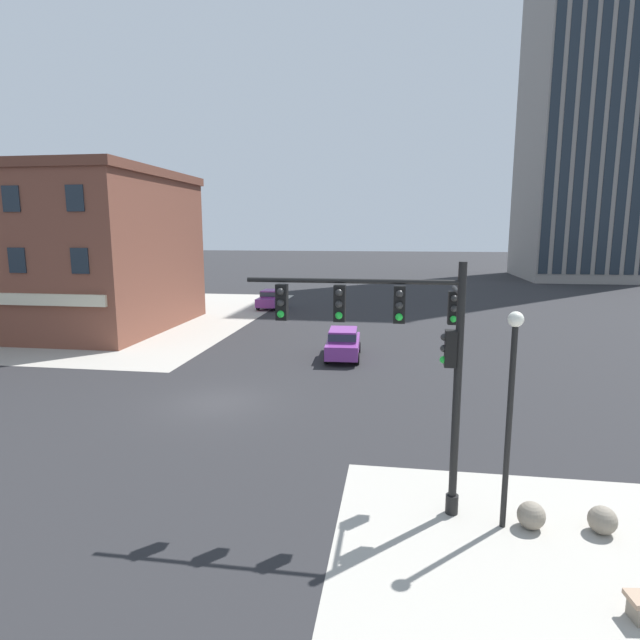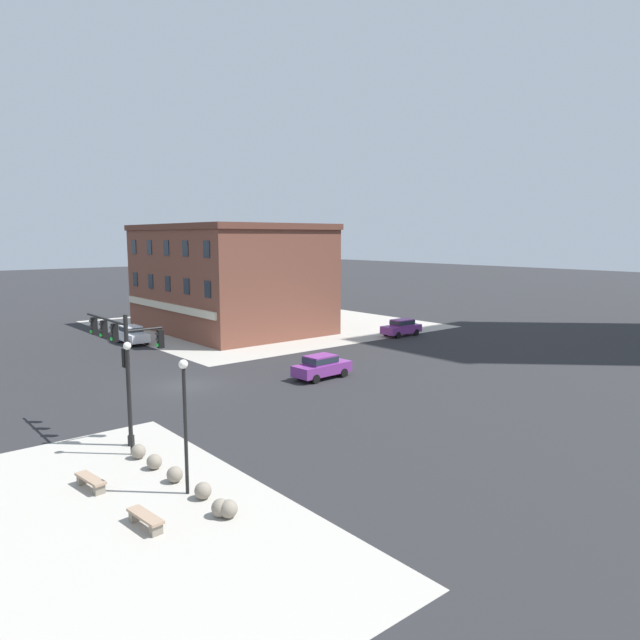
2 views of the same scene
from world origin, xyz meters
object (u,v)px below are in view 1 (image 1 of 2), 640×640
(traffic_signal_main, at_px, (410,346))
(street_lamp_corner_near, at_px, (511,395))
(car_main_southbound_far, at_px, (271,298))
(bollard_sphere_curb_a, at_px, (531,515))
(car_cross_eastbound, at_px, (343,342))
(bollard_sphere_curb_b, at_px, (602,520))

(traffic_signal_main, bearing_deg, street_lamp_corner_near, -14.79)
(car_main_southbound_far, bearing_deg, bollard_sphere_curb_a, -66.37)
(traffic_signal_main, relative_size, car_cross_eastbound, 1.42)
(traffic_signal_main, xyz_separation_m, car_main_southbound_far, (-11.91, 33.47, -3.38))
(street_lamp_corner_near, xyz_separation_m, car_cross_eastbound, (-5.62, 16.17, -2.41))
(traffic_signal_main, height_order, car_main_southbound_far, traffic_signal_main)
(traffic_signal_main, relative_size, bollard_sphere_curb_b, 9.65)
(bollard_sphere_curb_b, relative_size, car_main_southbound_far, 0.15)
(bollard_sphere_curb_a, relative_size, bollard_sphere_curb_b, 1.00)
(traffic_signal_main, height_order, car_cross_eastbound, traffic_signal_main)
(bollard_sphere_curb_b, bearing_deg, car_cross_eastbound, 116.12)
(bollard_sphere_curb_b, distance_m, street_lamp_corner_near, 3.77)
(bollard_sphere_curb_a, relative_size, car_cross_eastbound, 0.15)
(bollard_sphere_curb_a, distance_m, street_lamp_corner_near, 3.07)
(traffic_signal_main, relative_size, car_main_southbound_far, 1.45)
(bollard_sphere_curb_a, bearing_deg, traffic_signal_main, 168.92)
(traffic_signal_main, distance_m, car_cross_eastbound, 16.26)
(street_lamp_corner_near, bearing_deg, bollard_sphere_curb_a, 2.63)
(car_cross_eastbound, bearing_deg, bollard_sphere_curb_a, -68.75)
(car_main_southbound_far, height_order, car_cross_eastbound, same)
(bollard_sphere_curb_a, xyz_separation_m, car_main_southbound_far, (-14.90, 34.06, 0.59))
(bollard_sphere_curb_a, distance_m, car_main_southbound_far, 37.18)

